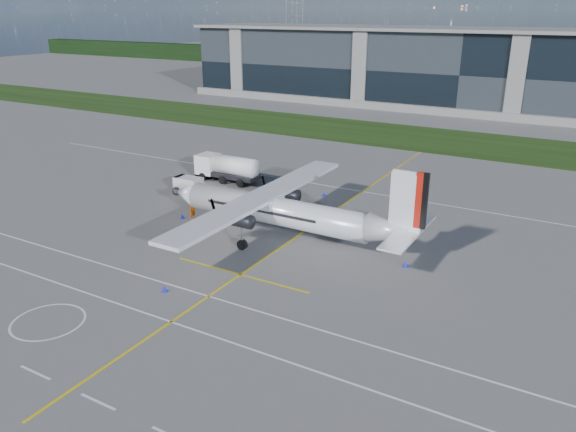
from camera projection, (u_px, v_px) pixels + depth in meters
ground at (402, 148)px, 81.91m from camera, size 400.00×400.00×0.00m
grass_strip at (419, 138)px, 88.40m from camera, size 400.00×18.00×0.04m
terminal_building at (472, 71)px, 111.78m from camera, size 120.00×20.00×15.00m
tree_line at (518, 68)px, 162.07m from camera, size 400.00×6.00×6.00m
pylon_west at (294, 20)px, 203.45m from camera, size 9.00×4.60×30.00m
yellow_taxiway_centerline at (331, 213)px, 56.14m from camera, size 0.20×70.00×0.01m
white_lane_line at (137, 310)px, 38.06m from camera, size 90.00×0.15×0.01m
turboprop_aircraft at (285, 197)px, 48.67m from camera, size 25.01×25.93×7.78m
fuel_tanker_truck at (223, 168)px, 66.10m from camera, size 8.34×2.71×3.13m
baggage_tug at (189, 186)px, 61.48m from camera, size 3.19×1.91×1.91m
ground_crew_person at (193, 209)px, 54.06m from camera, size 0.77×0.98×2.16m
safety_cone_tail at (406, 264)px, 44.37m from camera, size 0.36×0.36×0.50m
safety_cone_portwing at (165, 289)px, 40.47m from camera, size 0.36×0.36×0.50m
safety_cone_stbdwing at (324, 194)px, 60.95m from camera, size 0.36×0.36×0.50m
safety_cone_nose_port at (182, 216)px, 54.55m from camera, size 0.36×0.36×0.50m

